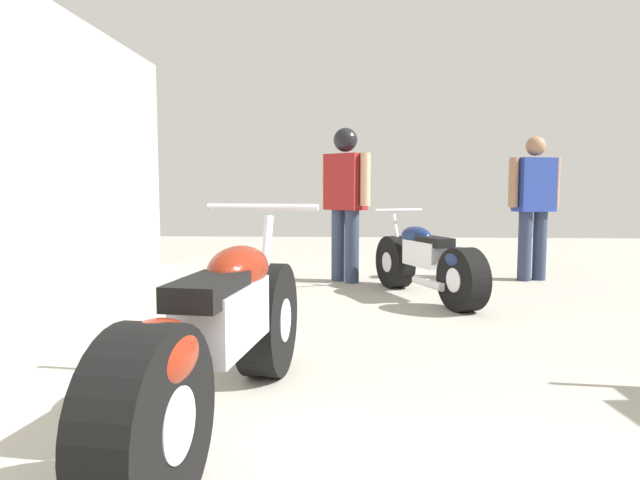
# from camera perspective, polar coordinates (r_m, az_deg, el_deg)

# --- Properties ---
(ground_plane) EXTENTS (15.92, 15.92, 0.00)m
(ground_plane) POSITION_cam_1_polar(r_m,az_deg,el_deg) (4.05, 10.03, -9.60)
(ground_plane) COLOR #9E998E
(motorcycle_maroon_cruiser) EXTENTS (0.62, 2.04, 0.95)m
(motorcycle_maroon_cruiser) POSITION_cam_1_polar(r_m,az_deg,el_deg) (2.48, -9.90, -9.74)
(motorcycle_maroon_cruiser) COLOR black
(motorcycle_maroon_cruiser) RESTS_ON ground_plane
(motorcycle_black_naked) EXTENTS (0.89, 1.68, 0.82)m
(motorcycle_black_naked) POSITION_cam_1_polar(r_m,az_deg,el_deg) (5.39, 10.64, -2.23)
(motorcycle_black_naked) COLOR black
(motorcycle_black_naked) RESTS_ON ground_plane
(mechanic_in_blue) EXTENTS (0.63, 0.35, 1.59)m
(mechanic_in_blue) POSITION_cam_1_polar(r_m,az_deg,el_deg) (6.75, 20.52, 3.79)
(mechanic_in_blue) COLOR #2D3851
(mechanic_in_blue) RESTS_ON ground_plane
(mechanic_with_helmet) EXTENTS (0.57, 0.50, 1.67)m
(mechanic_with_helmet) POSITION_cam_1_polar(r_m,az_deg,el_deg) (6.22, 2.54, 4.96)
(mechanic_with_helmet) COLOR #2D3851
(mechanic_with_helmet) RESTS_ON ground_plane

